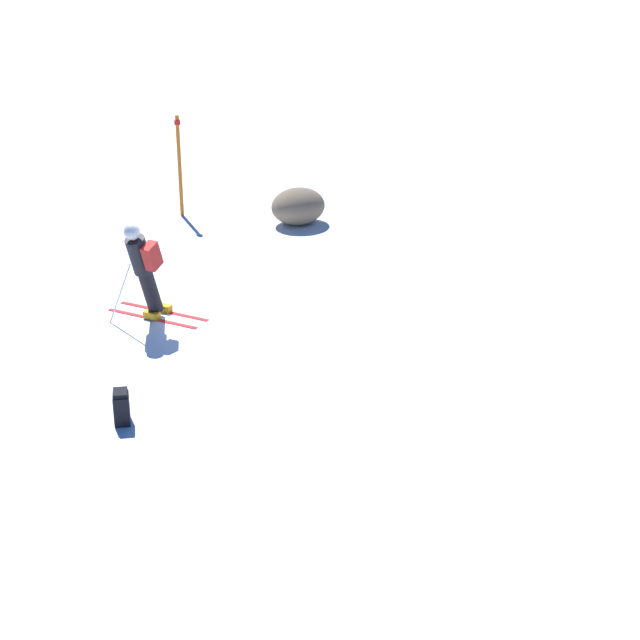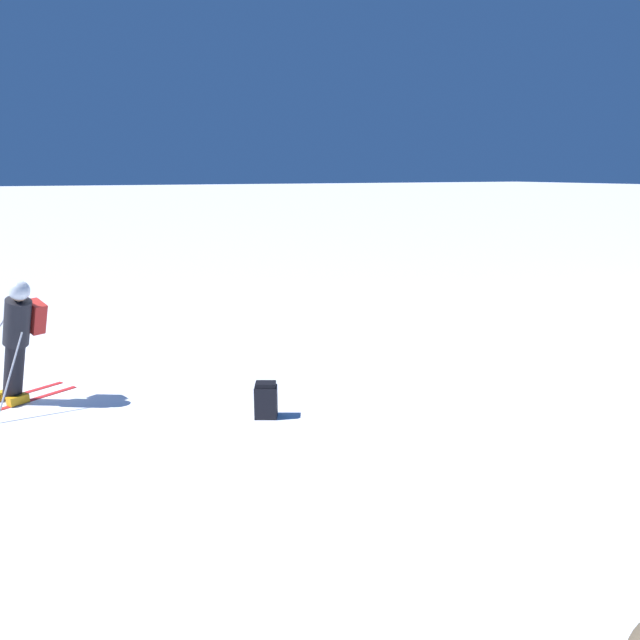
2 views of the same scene
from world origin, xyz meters
name	(u,v)px [view 1 (image 1 of 2)]	position (x,y,z in m)	size (l,w,h in m)	color
ground_plane	(202,304)	(0.00, 0.00, 0.00)	(300.00, 300.00, 0.00)	white
skier	(144,266)	(1.17, 0.18, 1.04)	(1.45, 1.81, 1.89)	red
spare_backpack	(121,407)	(3.05, 3.11, 0.24)	(0.33, 0.37, 0.50)	black
exposed_boulder_0	(298,206)	(-3.91, -2.71, 0.39)	(1.20, 1.02, 0.78)	#7A664C
trail_marker	(179,162)	(-2.12, -4.64, 1.22)	(0.13, 0.13, 2.24)	orange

